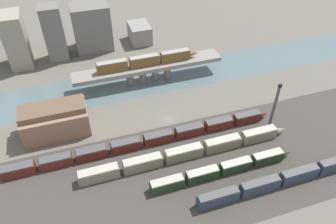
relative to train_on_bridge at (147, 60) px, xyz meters
The scene contains 15 objects.
ground_plane 26.96m from the train_on_bridge, 89.23° to the right, with size 400.00×400.00×0.00m, color #666056.
railbed_yard 50.19m from the train_on_bridge, 89.61° to the right, with size 280.00×42.00×0.01m, color #423D38.
river_water 9.23m from the train_on_bridge, ahead, with size 320.00×20.65×0.01m, color slate.
bridge 3.58m from the train_on_bridge, ahead, with size 59.31×7.60×7.18m.
train_on_bridge is the anchor object (origin of this frame).
train_yard_near 65.95m from the train_on_bridge, 70.12° to the right, with size 53.58×2.61×4.20m.
train_yard_mid 53.97m from the train_on_bridge, 81.52° to the right, with size 44.81×2.75×3.60m.
train_yard_far 44.15m from the train_on_bridge, 89.13° to the right, with size 67.73×3.09×3.93m.
train_yard_outer 36.87m from the train_on_bridge, 106.39° to the right, with size 87.06×3.10×3.53m.
warehouse_building 41.73m from the train_on_bridge, 152.18° to the right, with size 21.00×11.74×10.57m.
signal_tower 50.50m from the train_on_bridge, 50.11° to the right, with size 1.00×0.95×17.10m.
city_block_left 56.09m from the train_on_bridge, 148.95° to the left, with size 8.66×12.59×22.61m, color gray.
city_block_center 43.81m from the train_on_bridge, 138.54° to the left, with size 8.20×8.63×23.88m, color slate.
city_block_right 37.45m from the train_on_bridge, 116.17° to the left, with size 16.22×13.08×20.65m, color slate.
city_block_far_right 33.78m from the train_on_bridge, 81.24° to the left, with size 9.31×12.92×8.38m, color gray.
Camera 1 is at (-26.80, -81.07, 76.05)m, focal length 35.00 mm.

